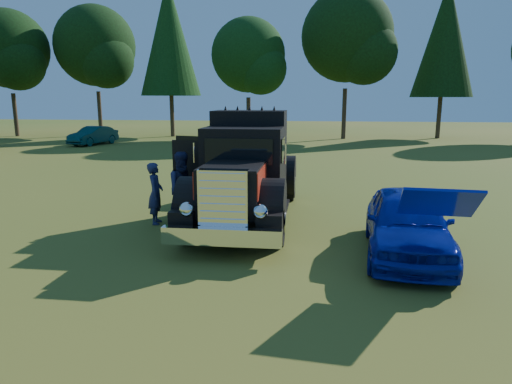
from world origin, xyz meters
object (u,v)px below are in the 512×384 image
object	(u,v)px
hotrod_coupe	(407,223)
distant_teal_car	(93,136)
diamond_t_truck	(245,175)
spectator_far	(184,188)
spectator_near	(156,193)

from	to	relation	value
hotrod_coupe	distant_teal_car	world-z (taller)	hotrod_coupe
diamond_t_truck	hotrod_coupe	distance (m)	4.59
diamond_t_truck	hotrod_coupe	xyz separation A→B (m)	(3.88, -2.38, -0.56)
hotrod_coupe	spectator_far	distance (m)	5.80
diamond_t_truck	spectator_far	xyz separation A→B (m)	(-1.59, -0.49, -0.30)
distant_teal_car	hotrod_coupe	bearing A→B (deg)	-36.21
spectator_near	distant_teal_car	xyz separation A→B (m)	(-11.89, 20.16, -0.17)
hotrod_coupe	spectator_near	world-z (taller)	hotrod_coupe
spectator_far	distant_teal_car	world-z (taller)	spectator_far
diamond_t_truck	spectator_far	bearing A→B (deg)	-163.06
hotrod_coupe	distant_teal_car	xyz separation A→B (m)	(-18.12, 21.94, -0.06)
spectator_far	distant_teal_car	distance (m)	23.70
spectator_far	distant_teal_car	xyz separation A→B (m)	(-12.65, 20.04, -0.31)
hotrod_coupe	distant_teal_car	bearing A→B (deg)	129.56
hotrod_coupe	spectator_near	bearing A→B (deg)	164.05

